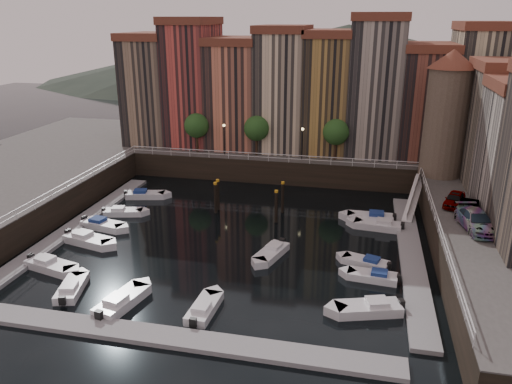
% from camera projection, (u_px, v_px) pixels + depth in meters
% --- Properties ---
extents(ground, '(200.00, 200.00, 0.00)m').
position_uv_depth(ground, '(236.00, 235.00, 48.24)').
color(ground, black).
rests_on(ground, ground).
extents(quay_far, '(80.00, 20.00, 3.00)m').
position_uv_depth(quay_far, '(282.00, 153.00, 71.70)').
color(quay_far, black).
rests_on(quay_far, ground).
extents(dock_left, '(2.00, 28.00, 0.35)m').
position_uv_depth(dock_left, '(79.00, 223.00, 50.57)').
color(dock_left, gray).
rests_on(dock_left, ground).
extents(dock_right, '(2.00, 28.00, 0.35)m').
position_uv_depth(dock_right, '(411.00, 254.00, 43.96)').
color(dock_right, gray).
rests_on(dock_right, ground).
extents(dock_near, '(30.00, 2.00, 0.35)m').
position_uv_depth(dock_near, '(170.00, 337.00, 32.52)').
color(dock_near, gray).
rests_on(dock_near, ground).
extents(mountains, '(145.00, 100.00, 18.00)m').
position_uv_depth(mountains, '(336.00, 60.00, 146.60)').
color(mountains, '#2D382D').
rests_on(mountains, ground).
extents(far_terrace, '(48.70, 10.30, 17.50)m').
position_uv_depth(far_terrace, '(305.00, 89.00, 65.59)').
color(far_terrace, '#886F56').
rests_on(far_terrace, quay_far).
extents(corner_tower, '(5.20, 5.20, 13.80)m').
position_uv_depth(corner_tower, '(447.00, 112.00, 54.14)').
color(corner_tower, '#6B5B4C').
rests_on(corner_tower, quay_right).
extents(promenade_trees, '(21.20, 3.20, 5.20)m').
position_uv_depth(promenade_trees, '(262.00, 129.00, 63.10)').
color(promenade_trees, black).
rests_on(promenade_trees, quay_far).
extents(street_lamps, '(10.36, 0.36, 4.18)m').
position_uv_depth(street_lamps, '(263.00, 136.00, 62.34)').
color(street_lamps, black).
rests_on(street_lamps, quay_far).
extents(railings, '(36.08, 34.04, 0.52)m').
position_uv_depth(railings, '(248.00, 183.00, 51.49)').
color(railings, white).
rests_on(railings, ground).
extents(gangway, '(2.78, 8.32, 3.73)m').
position_uv_depth(gangway, '(414.00, 195.00, 53.33)').
color(gangway, white).
rests_on(gangway, ground).
extents(mooring_pilings, '(7.34, 3.22, 3.78)m').
position_uv_depth(mooring_pilings, '(248.00, 200.00, 52.85)').
color(mooring_pilings, black).
rests_on(mooring_pilings, ground).
extents(boat_left_0, '(4.92, 2.78, 1.10)m').
position_uv_depth(boat_left_0, '(50.00, 265.00, 41.57)').
color(boat_left_0, silver).
rests_on(boat_left_0, ground).
extents(boat_left_1, '(5.23, 2.90, 1.17)m').
position_uv_depth(boat_left_1, '(88.00, 240.00, 46.32)').
color(boat_left_1, silver).
rests_on(boat_left_1, ground).
extents(boat_left_2, '(4.90, 2.56, 1.10)m').
position_uv_depth(boat_left_2, '(102.00, 225.00, 49.74)').
color(boat_left_2, silver).
rests_on(boat_left_2, ground).
extents(boat_left_3, '(4.39, 2.45, 0.98)m').
position_uv_depth(boat_left_3, '(123.00, 212.00, 53.07)').
color(boat_left_3, silver).
rests_on(boat_left_3, ground).
extents(boat_left_4, '(4.78, 2.66, 1.07)m').
position_uv_depth(boat_left_4, '(145.00, 195.00, 58.12)').
color(boat_left_4, silver).
rests_on(boat_left_4, ground).
extents(boat_right_0, '(5.05, 3.11, 1.13)m').
position_uv_depth(boat_right_0, '(370.00, 308.00, 35.42)').
color(boat_right_0, silver).
rests_on(boat_right_0, ground).
extents(boat_right_1, '(4.24, 1.88, 0.96)m').
position_uv_depth(boat_right_1, '(374.00, 276.00, 39.91)').
color(boat_right_1, silver).
rests_on(boat_right_1, ground).
extents(boat_right_2, '(4.19, 2.56, 0.94)m').
position_uv_depth(boat_right_2, '(367.00, 262.00, 42.20)').
color(boat_right_2, silver).
rests_on(boat_right_2, ground).
extents(boat_right_3, '(4.94, 2.23, 1.11)m').
position_uv_depth(boat_right_3, '(379.00, 225.00, 49.57)').
color(boat_right_3, silver).
rests_on(boat_right_3, ground).
extents(boat_right_4, '(4.94, 1.80, 1.14)m').
position_uv_depth(boat_right_4, '(371.00, 217.00, 51.48)').
color(boat_right_4, silver).
rests_on(boat_right_4, ground).
extents(boat_near_0, '(2.56, 4.47, 1.00)m').
position_uv_depth(boat_near_0, '(71.00, 288.00, 38.10)').
color(boat_near_0, silver).
rests_on(boat_near_0, ground).
extents(boat_near_1, '(2.75, 5.10, 1.14)m').
position_uv_depth(boat_near_1, '(121.00, 301.00, 36.26)').
color(boat_near_1, silver).
rests_on(boat_near_1, ground).
extents(boat_near_2, '(1.76, 4.39, 1.00)m').
position_uv_depth(boat_near_2, '(204.00, 309.00, 35.45)').
color(boat_near_2, silver).
rests_on(boat_near_2, ground).
extents(car_a, '(2.74, 4.21, 1.33)m').
position_uv_depth(car_a, '(454.00, 200.00, 46.85)').
color(car_a, gray).
rests_on(car_a, quay_right).
extents(car_b, '(2.64, 4.32, 1.34)m').
position_uv_depth(car_b, '(467.00, 209.00, 44.65)').
color(car_b, gray).
rests_on(car_b, quay_right).
extents(car_c, '(3.28, 5.81, 1.59)m').
position_uv_depth(car_c, '(476.00, 222.00, 41.63)').
color(car_c, gray).
rests_on(car_c, quay_right).
extents(boat_extra_629, '(2.79, 4.60, 1.03)m').
position_uv_depth(boat_extra_629, '(272.00, 253.00, 43.89)').
color(boat_extra_629, silver).
rests_on(boat_extra_629, ground).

